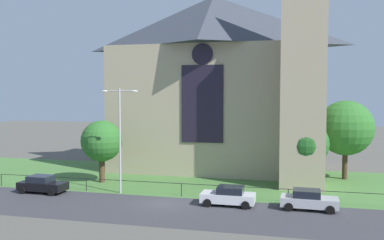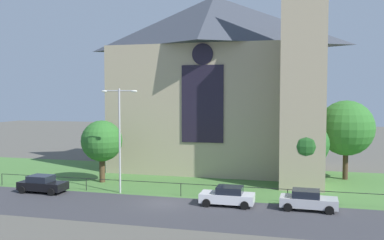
{
  "view_description": "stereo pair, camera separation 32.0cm",
  "coord_description": "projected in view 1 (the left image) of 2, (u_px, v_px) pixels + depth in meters",
  "views": [
    {
      "loc": [
        10.04,
        -31.79,
        8.69
      ],
      "look_at": [
        0.28,
        8.0,
        6.2
      ],
      "focal_mm": 39.53,
      "sensor_mm": 36.0,
      "label": 1
    },
    {
      "loc": [
        10.36,
        -31.71,
        8.69
      ],
      "look_at": [
        0.28,
        8.0,
        6.2
      ],
      "focal_mm": 39.53,
      "sensor_mm": 36.0,
      "label": 2
    }
  ],
  "objects": [
    {
      "name": "ground",
      "position": [
        194.0,
        179.0,
        43.42
      ],
      "size": [
        160.0,
        160.0,
        0.0
      ],
      "primitive_type": "plane",
      "color": "#56544C"
    },
    {
      "name": "road_asphalt",
      "position": [
        157.0,
        210.0,
        31.79
      ],
      "size": [
        120.0,
        8.0,
        0.01
      ],
      "primitive_type": "cube",
      "color": "#38383D",
      "rests_on": "ground"
    },
    {
      "name": "grass_verge",
      "position": [
        189.0,
        183.0,
        41.48
      ],
      "size": [
        120.0,
        20.0,
        0.01
      ],
      "primitive_type": "cube",
      "color": "#477538",
      "rests_on": "ground"
    },
    {
      "name": "church_building",
      "position": [
        219.0,
        81.0,
        48.45
      ],
      "size": [
        23.2,
        16.2,
        26.0
      ],
      "color": "tan",
      "rests_on": "ground"
    },
    {
      "name": "iron_railing",
      "position": [
        181.0,
        185.0,
        35.93
      ],
      "size": [
        35.61,
        0.07,
        1.13
      ],
      "color": "black",
      "rests_on": "ground"
    },
    {
      "name": "tree_right_near",
      "position": [
        306.0,
        144.0,
        39.35
      ],
      "size": [
        4.28,
        4.28,
        6.2
      ],
      "color": "#423021",
      "rests_on": "ground"
    },
    {
      "name": "tree_left_near",
      "position": [
        102.0,
        141.0,
        41.57
      ],
      "size": [
        4.06,
        4.06,
        6.13
      ],
      "color": "#4C3823",
      "rests_on": "ground"
    },
    {
      "name": "tree_right_far",
      "position": [
        346.0,
        128.0,
        43.0
      ],
      "size": [
        5.62,
        5.62,
        8.09
      ],
      "color": "#423021",
      "rests_on": "ground"
    },
    {
      "name": "streetlamp_near",
      "position": [
        120.0,
        128.0,
        36.86
      ],
      "size": [
        3.37,
        0.26,
        9.2
      ],
      "color": "#B2B2B7",
      "rests_on": "ground"
    },
    {
      "name": "parked_car_black",
      "position": [
        42.0,
        184.0,
        37.32
      ],
      "size": [
        4.26,
        2.14,
        1.51
      ],
      "rotation": [
        0.0,
        0.0,
        -0.03
      ],
      "color": "black",
      "rests_on": "ground"
    },
    {
      "name": "parked_car_white",
      "position": [
        229.0,
        196.0,
        33.04
      ],
      "size": [
        4.2,
        2.03,
        1.51
      ],
      "rotation": [
        0.0,
        0.0,
        3.14
      ],
      "color": "silver",
      "rests_on": "ground"
    },
    {
      "name": "parked_car_silver",
      "position": [
        309.0,
        200.0,
        31.81
      ],
      "size": [
        4.26,
        2.13,
        1.51
      ],
      "rotation": [
        0.0,
        0.0,
        -0.03
      ],
      "color": "#B7B7BC",
      "rests_on": "ground"
    }
  ]
}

